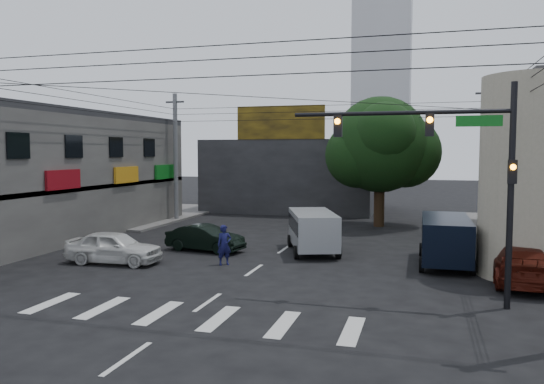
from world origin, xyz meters
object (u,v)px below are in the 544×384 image
at_px(dark_sedan, 205,238).
at_px(navy_van, 445,241).
at_px(traffic_officer, 224,245).
at_px(white_compact, 114,247).
at_px(maroon_sedan, 520,264).
at_px(street_tree, 380,145).
at_px(utility_pole_far_right, 486,159).
at_px(traffic_gantry, 456,158).
at_px(silver_minivan, 313,232).
at_px(utility_pole_far_left, 176,158).

relative_size(dark_sedan, navy_van, 0.79).
height_order(dark_sedan, navy_van, navy_van).
height_order(navy_van, traffic_officer, navy_van).
distance_m(white_compact, maroon_sedan, 17.00).
relative_size(street_tree, utility_pole_far_right, 0.95).
bearing_deg(navy_van, street_tree, 17.98).
xyz_separation_m(utility_pole_far_right, maroon_sedan, (-0.03, -13.27, -3.85)).
relative_size(traffic_gantry, traffic_officer, 4.03).
relative_size(navy_van, traffic_officer, 2.96).
distance_m(traffic_gantry, silver_minivan, 10.58).
bearing_deg(street_tree, dark_sedan, -123.90).
xyz_separation_m(white_compact, traffic_officer, (4.90, 1.07, 0.16)).
distance_m(utility_pole_far_right, maroon_sedan, 13.81).
xyz_separation_m(utility_pole_far_right, white_compact, (-17.00, -14.38, -3.86)).
height_order(street_tree, dark_sedan, street_tree).
bearing_deg(utility_pole_far_right, traffic_gantry, -98.94).
bearing_deg(white_compact, navy_van, -78.31).
bearing_deg(utility_pole_far_left, silver_minivan, -37.75).
bearing_deg(street_tree, maroon_sedan, -65.62).
relative_size(street_tree, maroon_sedan, 1.67).
bearing_deg(maroon_sedan, traffic_officer, 2.16).
distance_m(street_tree, silver_minivan, 11.53).
relative_size(white_compact, maroon_sedan, 0.84).
height_order(utility_pole_far_right, dark_sedan, utility_pole_far_right).
xyz_separation_m(utility_pole_far_left, silver_minivan, (12.08, -9.36, -3.59)).
bearing_deg(white_compact, traffic_officer, -80.65).
xyz_separation_m(traffic_gantry, dark_sedan, (-11.55, 6.51, -4.17)).
height_order(street_tree, utility_pole_far_left, utility_pole_far_left).
distance_m(utility_pole_far_right, traffic_officer, 18.37).
xyz_separation_m(street_tree, maroon_sedan, (6.47, -14.27, -4.73)).
distance_m(utility_pole_far_left, maroon_sedan, 25.11).
xyz_separation_m(street_tree, traffic_officer, (-5.60, -14.31, -4.58)).
height_order(utility_pole_far_right, maroon_sedan, utility_pole_far_right).
bearing_deg(street_tree, utility_pole_far_left, -176.05).
bearing_deg(utility_pole_far_right, dark_sedan, -143.58).
bearing_deg(silver_minivan, maroon_sedan, -133.31).
bearing_deg(silver_minivan, traffic_officer, 121.60).
distance_m(street_tree, utility_pole_far_right, 6.63).
distance_m(silver_minivan, navy_van, 6.38).
relative_size(street_tree, navy_van, 1.65).
distance_m(white_compact, silver_minivan, 9.52).
height_order(white_compact, navy_van, navy_van).
distance_m(white_compact, navy_van, 14.82).
distance_m(dark_sedan, silver_minivan, 5.44).
bearing_deg(silver_minivan, dark_sedan, 82.59).
distance_m(traffic_gantry, traffic_officer, 10.86).
distance_m(street_tree, white_compact, 19.21).
bearing_deg(dark_sedan, maroon_sedan, -92.14).
bearing_deg(dark_sedan, traffic_officer, -134.06).
distance_m(maroon_sedan, navy_van, 3.73).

